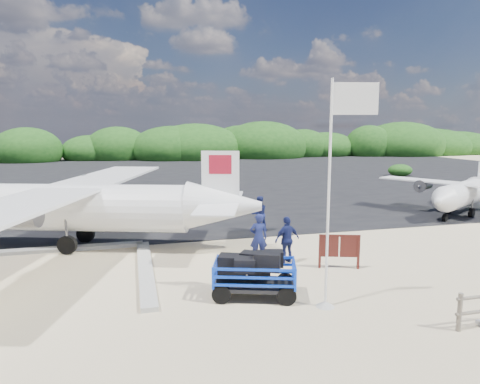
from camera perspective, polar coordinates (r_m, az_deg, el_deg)
The scene contains 12 objects.
ground at distance 15.19m, azimuth 5.27°, elevation -10.95°, with size 160.00×160.00×0.00m, color beige.
asphalt_apron at distance 44.02m, azimuth -7.87°, elevation 2.03°, with size 90.00×50.00×0.04m, color #B2B2B2, non-canonical shape.
lagoon at distance 16.35m, azimuth -28.72°, elevation -10.58°, with size 9.00×7.00×0.40m, color #B2B2B2, non-canonical shape.
vegetation_band at distance 68.82m, azimuth -10.23°, elevation 4.38°, with size 124.00×8.00×4.40m, color #B2B2B2, non-canonical shape.
baggage_cart at distance 13.33m, azimuth 1.94°, elevation -13.81°, with size 2.64×1.51×1.32m, color blue, non-canonical shape.
flagpole at distance 12.91m, azimuth 11.28°, elevation -14.74°, with size 1.28×0.53×6.38m, color white, non-canonical shape.
signboard at distance 16.18m, azimuth 13.01°, elevation -9.89°, with size 1.56×0.15×1.29m, color #511D17, non-canonical shape.
crew_a at distance 16.35m, azimuth 2.50°, elevation -6.07°, with size 0.68×0.44×1.85m, color #151C50.
crew_b at distance 20.90m, azimuth 2.55°, elevation -2.92°, with size 0.86×0.67×1.76m, color #151C50.
crew_c at distance 16.28m, azimuth 6.30°, elevation -6.33°, with size 1.04×0.43×1.78m, color #151C50.
aircraft_large at distance 43.54m, azimuth 10.46°, elevation 1.89°, with size 17.51×17.51×5.25m, color #B2B2B2, non-canonical shape.
aircraft_small at distance 42.02m, azimuth -15.67°, elevation 1.46°, with size 7.84×7.84×2.82m, color #B2B2B2, non-canonical shape.
Camera 1 is at (-4.83, -13.45, 5.12)m, focal length 32.00 mm.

